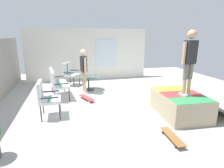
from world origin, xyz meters
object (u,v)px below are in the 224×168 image
patio_table (88,80)px  person_watching (84,68)px  skate_ramp (181,104)px  person_skater (190,58)px  skateboard_spare (172,136)px  patio_bench (56,81)px  skateboard_by_bench (87,98)px  patio_chair_near_house (69,72)px  patio_chair_by_wall (45,96)px

patio_table → person_watching: person_watching is taller
skate_ramp → person_skater: bearing=-179.0°
person_watching → skateboard_spare: bearing=-158.6°
patio_bench → skateboard_by_bench: bearing=-120.0°
skate_ramp → skateboard_by_bench: size_ratio=2.54×
skateboard_by_bench → person_watching: bearing=-1.1°
patio_chair_near_house → skate_ramp: bearing=-143.9°
patio_bench → skateboard_spare: bearing=-144.6°
patio_bench → person_skater: (-2.59, -3.46, 1.01)m
patio_table → person_skater: size_ratio=0.53×
skateboard_by_bench → patio_bench: bearing=60.0°
patio_chair_by_wall → skateboard_spare: (-1.89, -2.72, -0.53)m
patio_chair_by_wall → person_watching: bearing=-32.6°
person_skater → skateboard_spare: size_ratio=2.09×
patio_chair_near_house → skateboard_by_bench: size_ratio=1.26×
patio_table → skateboard_spare: (-4.17, -1.29, -0.32)m
skate_ramp → person_watching: bearing=41.7°
patio_bench → skateboard_spare: patio_bench is taller
patio_bench → person_watching: 1.13m
patio_chair_by_wall → skateboard_spare: size_ratio=1.26×
patio_chair_near_house → patio_table: bearing=-143.0°
skateboard_spare → patio_bench: bearing=35.4°
patio_chair_near_house → skateboard_by_bench: 2.32m
patio_bench → patio_chair_by_wall: 1.66m
skate_ramp → patio_table: (3.08, 2.22, 0.09)m
patio_chair_near_house → skateboard_spare: bearing=-158.5°
patio_chair_by_wall → skateboard_spare: bearing=-124.7°
person_skater → skateboard_spare: bearing=135.3°
skate_ramp → patio_bench: patio_bench is taller
patio_bench → patio_chair_near_house: size_ratio=1.29×
patio_table → skateboard_by_bench: size_ratio=1.11×
person_skater → patio_chair_by_wall: bearing=75.6°
person_watching → skateboard_spare: size_ratio=2.09×
patio_table → patio_chair_by_wall: bearing=147.8°
skateboard_by_bench → skateboard_spare: same height
skate_ramp → patio_table: 3.80m
skate_ramp → patio_chair_by_wall: bearing=77.7°
skate_ramp → skateboard_by_bench: (1.86, 2.44, -0.23)m
patio_chair_by_wall → person_skater: person_skater is taller
patio_bench → skateboard_spare: 4.38m
patio_bench → patio_chair_by_wall: (-1.65, 0.20, -0.00)m
patio_chair_near_house → person_skater: (-4.20, -2.97, 1.01)m
patio_table → skateboard_by_bench: bearing=169.8°
person_watching → skateboard_spare: (-3.81, -1.49, -0.91)m
person_watching → skateboard_by_bench: person_watching is taller
patio_chair_near_house → patio_chair_by_wall: size_ratio=1.00×
patio_chair_by_wall → skateboard_spare: 3.35m
patio_table → person_watching: bearing=150.3°
patio_bench → patio_chair_near_house: same height
person_skater → skateboard_spare: (-0.95, 0.94, -1.54)m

